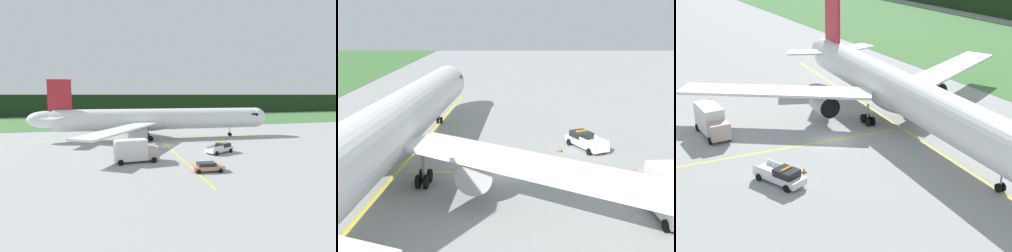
{
  "view_description": "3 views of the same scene",
  "coord_description": "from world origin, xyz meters",
  "views": [
    {
      "loc": [
        -15.15,
        -54.82,
        10.74
      ],
      "look_at": [
        3.13,
        10.69,
        2.89
      ],
      "focal_mm": 29.13,
      "sensor_mm": 36.0,
      "label": 1
    },
    {
      "loc": [
        -36.3,
        -0.22,
        14.12
      ],
      "look_at": [
        4.87,
        -0.66,
        3.34
      ],
      "focal_mm": 43.23,
      "sensor_mm": 36.0,
      "label": 2
    },
    {
      "loc": [
        50.51,
        -25.44,
        23.66
      ],
      "look_at": [
        1.65,
        0.65,
        2.36
      ],
      "focal_mm": 53.54,
      "sensor_mm": 36.0,
      "label": 3
    }
  ],
  "objects": [
    {
      "name": "ground",
      "position": [
        0.0,
        0.0,
        0.0
      ],
      "size": [
        320.0,
        320.0,
        0.0
      ],
      "primitive_type": "plane",
      "color": "#959797"
    },
    {
      "name": "taxiway_centerline_main",
      "position": [
        0.73,
        9.78,
        0.0
      ],
      "size": [
        78.17,
        5.26,
        0.01
      ],
      "primitive_type": "cube",
      "rotation": [
        0.0,
        0.0,
        -0.06
      ],
      "color": "yellow",
      "rests_on": "ground"
    },
    {
      "name": "taxiway_centerline_spur",
      "position": [
        -0.74,
        -9.32,
        0.0
      ],
      "size": [
        2.62,
        36.66,
        0.01
      ],
      "primitive_type": "cube",
      "rotation": [
        0.0,
        0.0,
        1.51
      ],
      "color": "yellow",
      "rests_on": "ground"
    },
    {
      "name": "airliner",
      "position": [
        -0.09,
        9.83,
        4.64
      ],
      "size": [
        58.61,
        52.32,
        14.16
      ],
      "color": "silver",
      "rests_on": "ground"
    },
    {
      "name": "ops_pickup_truck",
      "position": [
        7.51,
        -9.7,
        0.91
      ],
      "size": [
        6.11,
        4.17,
        1.94
      ],
      "color": "silver",
      "rests_on": "ground"
    },
    {
      "name": "catering_truck",
      "position": [
        -8.85,
        -12.53,
        1.93
      ],
      "size": [
        7.12,
        3.06,
        3.86
      ],
      "color": "#B39F96",
      "rests_on": "ground"
    },
    {
      "name": "apron_cone",
      "position": [
        6.39,
        -6.67,
        0.29
      ],
      "size": [
        0.47,
        0.47,
        0.59
      ],
      "color": "black",
      "rests_on": "ground"
    }
  ]
}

